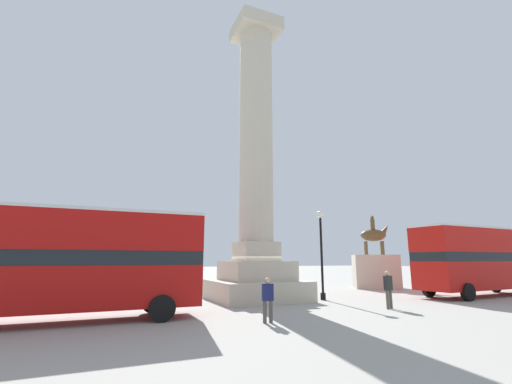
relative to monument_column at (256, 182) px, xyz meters
The scene contains 8 objects.
ground_plane 7.08m from the monument_column, ahead, with size 200.00×200.00×0.00m, color #9E9B93.
monument_column is the anchor object (origin of this frame).
bus_a 15.68m from the monument_column, 15.64° to the right, with size 10.44×3.17×4.40m.
bus_b 11.65m from the monument_column, 157.90° to the right, with size 10.39×2.80×4.23m.
equestrian_statue 14.25m from the monument_column, 16.37° to the left, with size 4.33×4.01×6.06m.
street_lamp 5.63m from the monument_column, 23.73° to the right, with size 0.44×0.44×5.27m.
pedestrian_near_lamp 9.59m from the monument_column, 54.32° to the right, with size 0.50×0.27×1.78m.
pedestrian_by_plinth 9.68m from the monument_column, 110.56° to the right, with size 0.46×0.28×1.64m.
Camera 1 is at (-8.47, -19.06, 2.30)m, focal length 24.00 mm.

